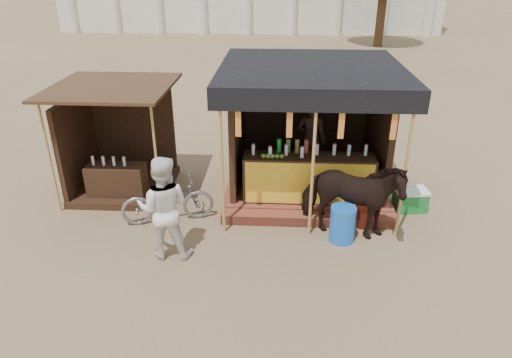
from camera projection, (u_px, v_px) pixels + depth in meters
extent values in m
plane|color=#846B4C|center=(250.00, 285.00, 7.24)|extent=(120.00, 120.00, 0.00)
cube|color=brown|center=(305.00, 183.00, 10.28)|extent=(3.40, 2.80, 0.22)
cube|color=brown|center=(308.00, 218.00, 8.90)|extent=(3.40, 0.35, 0.20)
cube|color=#362013|center=(308.00, 178.00, 9.17)|extent=(2.60, 0.55, 0.95)
cube|color=gold|center=(309.00, 184.00, 8.92)|extent=(2.50, 0.02, 0.88)
cube|color=#362013|center=(305.00, 108.00, 10.81)|extent=(3.00, 0.12, 2.50)
cube|color=#362013|center=(238.00, 124.00, 9.76)|extent=(0.12, 2.50, 2.50)
cube|color=#362013|center=(379.00, 127.00, 9.62)|extent=(0.12, 2.50, 2.50)
cube|color=black|center=(312.00, 67.00, 8.95)|extent=(3.60, 3.60, 0.06)
cube|color=black|center=(317.00, 102.00, 7.43)|extent=(3.60, 0.06, 0.36)
cylinder|color=tan|center=(222.00, 165.00, 8.06)|extent=(0.06, 0.06, 2.75)
cylinder|color=tan|center=(313.00, 168.00, 7.98)|extent=(0.06, 0.06, 2.75)
cylinder|color=tan|center=(405.00, 170.00, 7.90)|extent=(0.06, 0.06, 2.75)
cube|color=red|center=(238.00, 121.00, 7.68)|extent=(0.10, 0.02, 0.55)
cube|color=red|center=(290.00, 122.00, 7.64)|extent=(0.10, 0.02, 0.55)
cube|color=red|center=(342.00, 123.00, 7.60)|extent=(0.10, 0.02, 0.55)
cube|color=red|center=(394.00, 124.00, 7.55)|extent=(0.10, 0.02, 0.55)
imported|color=black|center=(311.00, 140.00, 9.93)|extent=(0.73, 0.57, 1.78)
cube|color=#362013|center=(127.00, 186.00, 10.23)|extent=(2.00, 2.00, 0.15)
cube|color=#362013|center=(134.00, 130.00, 10.66)|extent=(1.90, 0.10, 2.10)
cube|color=#362013|center=(78.00, 144.00, 9.85)|extent=(0.10, 1.90, 2.10)
cube|color=#472D19|center=(111.00, 87.00, 9.14)|extent=(2.40, 2.40, 0.06)
cylinder|color=tan|center=(50.00, 158.00, 8.86)|extent=(0.05, 0.05, 2.35)
cylinder|color=tan|center=(156.00, 161.00, 8.75)|extent=(0.05, 0.05, 2.35)
cube|color=#362013|center=(117.00, 183.00, 9.64)|extent=(1.20, 0.50, 0.80)
imported|color=black|center=(351.00, 199.00, 8.19)|extent=(2.00, 1.26, 1.56)
imported|color=gray|center=(167.00, 200.00, 8.81)|extent=(1.87, 1.09, 0.93)
imported|color=silver|center=(164.00, 208.00, 7.61)|extent=(0.92, 0.73, 1.84)
cylinder|color=blue|center=(342.00, 224.00, 8.25)|extent=(0.59, 0.59, 0.68)
cube|color=maroon|center=(367.00, 216.00, 8.85)|extent=(0.38, 0.46, 0.34)
cube|color=#1A7631|center=(410.00, 201.00, 9.33)|extent=(0.66, 0.49, 0.40)
cube|color=white|center=(412.00, 191.00, 9.23)|extent=(0.69, 0.51, 0.06)
cylinder|color=silver|center=(70.00, 5.00, 30.86)|extent=(0.70, 0.70, 3.60)
cylinder|color=silver|center=(114.00, 5.00, 30.71)|extent=(0.70, 0.70, 3.60)
cylinder|color=silver|center=(157.00, 6.00, 30.56)|extent=(0.70, 0.70, 3.60)
cylinder|color=silver|center=(202.00, 6.00, 30.41)|extent=(0.70, 0.70, 3.60)
cylinder|color=silver|center=(247.00, 6.00, 30.26)|extent=(0.70, 0.70, 3.60)
cylinder|color=silver|center=(292.00, 6.00, 30.11)|extent=(0.70, 0.70, 3.60)
cylinder|color=silver|center=(337.00, 7.00, 29.96)|extent=(0.70, 0.70, 3.60)
cylinder|color=silver|center=(384.00, 7.00, 29.81)|extent=(0.70, 0.70, 3.60)
cylinder|color=silver|center=(430.00, 7.00, 29.67)|extent=(0.70, 0.70, 3.60)
cylinder|color=#382314|center=(381.00, 10.00, 25.83)|extent=(0.50, 0.50, 4.00)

